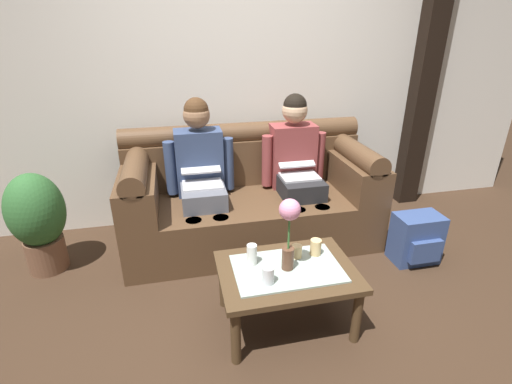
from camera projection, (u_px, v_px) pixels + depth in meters
name	position (u px, v px, depth m)	size (l,w,h in m)	color
ground_plane	(289.00, 330.00, 2.32)	(14.00, 14.00, 0.00)	#382619
back_wall_patterned	(237.00, 60.00, 3.24)	(6.00, 0.12, 2.90)	silver
timber_pillar	(427.00, 57.00, 3.49)	(0.20, 0.20, 2.90)	black
couch	(250.00, 198.00, 3.21)	(2.06, 0.88, 0.96)	#513823
person_left	(201.00, 170.00, 3.01)	(0.56, 0.67, 1.22)	#595B66
person_right	(296.00, 163.00, 3.17)	(0.56, 0.67, 1.22)	#232326
coffee_table	(287.00, 276.00, 2.25)	(0.81, 0.58, 0.41)	#47331E
flower_vase	(289.00, 224.00, 2.10)	(0.12, 0.12, 0.45)	brown
cup_near_left	(252.00, 255.00, 2.23)	(0.06, 0.06, 0.13)	white
cup_near_right	(316.00, 247.00, 2.33)	(0.07, 0.07, 0.10)	#DBB77A
cup_far_center	(268.00, 275.00, 2.07)	(0.07, 0.07, 0.10)	silver
cup_far_left	(297.00, 251.00, 2.31)	(0.06, 0.06, 0.08)	#DBB77A
backpack_right	(416.00, 239.00, 2.93)	(0.36, 0.27, 0.40)	#33477A
potted_plant	(38.00, 219.00, 2.74)	(0.40, 0.40, 0.78)	brown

